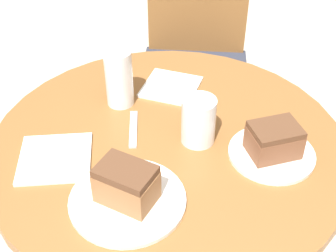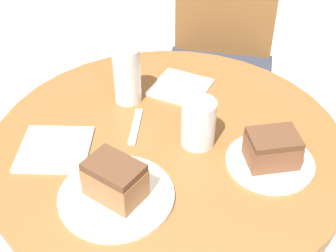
% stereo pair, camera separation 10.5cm
% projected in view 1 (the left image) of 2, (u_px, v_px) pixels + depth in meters
% --- Properties ---
extents(table, '(0.85, 0.85, 0.72)m').
position_uv_depth(table, '(168.00, 187.00, 1.22)').
color(table, brown).
rests_on(table, ground_plane).
extents(chair, '(0.44, 0.44, 0.90)m').
position_uv_depth(chair, '(195.00, 63.00, 1.86)').
color(chair, brown).
rests_on(chair, ground_plane).
extents(plate_near, '(0.24, 0.24, 0.01)m').
position_uv_depth(plate_near, '(128.00, 200.00, 0.96)').
color(plate_near, white).
rests_on(plate_near, table).
extents(plate_far, '(0.20, 0.20, 0.01)m').
position_uv_depth(plate_far, '(271.00, 154.00, 1.07)').
color(plate_far, white).
rests_on(plate_far, table).
extents(cake_slice_near, '(0.14, 0.12, 0.08)m').
position_uv_depth(cake_slice_near, '(126.00, 184.00, 0.93)').
color(cake_slice_near, '#9E6B42').
rests_on(cake_slice_near, plate_near).
extents(cake_slice_far, '(0.13, 0.11, 0.07)m').
position_uv_depth(cake_slice_far, '(274.00, 140.00, 1.05)').
color(cake_slice_far, brown).
rests_on(cake_slice_far, plate_far).
extents(glass_lemonade, '(0.08, 0.08, 0.12)m').
position_uv_depth(glass_lemonade, '(198.00, 124.00, 1.08)').
color(glass_lemonade, silver).
rests_on(glass_lemonade, table).
extents(glass_water, '(0.07, 0.07, 0.15)m').
position_uv_depth(glass_water, '(119.00, 80.00, 1.20)').
color(glass_water, silver).
rests_on(glass_water, table).
extents(napkin_stack, '(0.18, 0.18, 0.01)m').
position_uv_depth(napkin_stack, '(55.00, 158.00, 1.06)').
color(napkin_stack, white).
rests_on(napkin_stack, table).
extents(spoon, '(0.03, 0.14, 0.00)m').
position_uv_depth(spoon, '(133.00, 129.00, 1.15)').
color(spoon, silver).
rests_on(spoon, table).
extents(napkin_side, '(0.18, 0.18, 0.01)m').
position_uv_depth(napkin_side, '(169.00, 87.00, 1.29)').
color(napkin_side, white).
rests_on(napkin_side, table).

